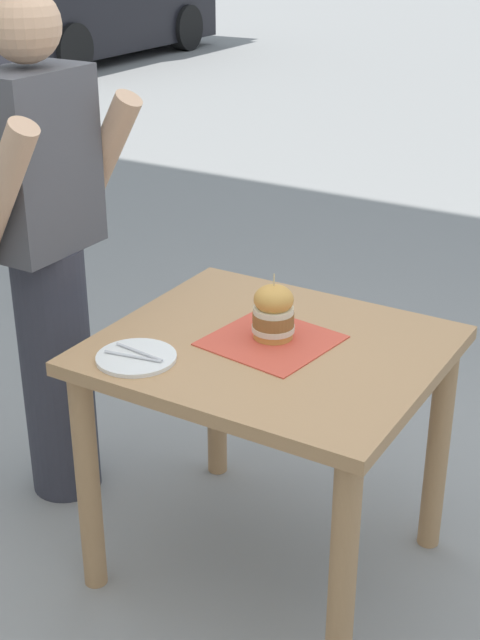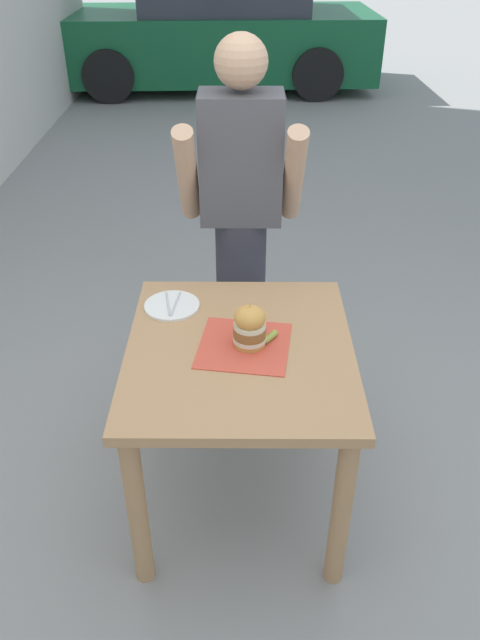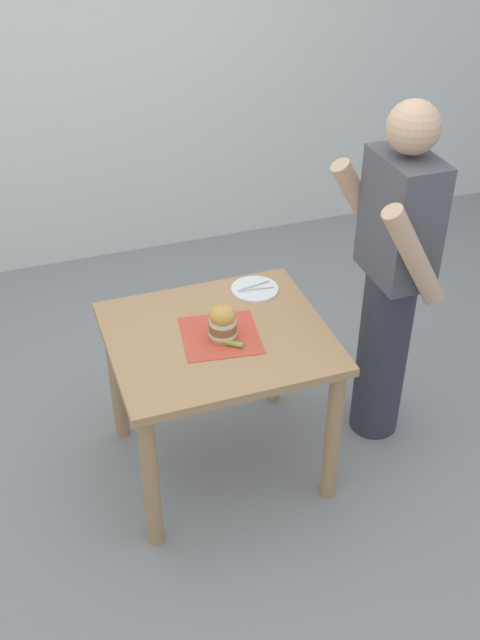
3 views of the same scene
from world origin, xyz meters
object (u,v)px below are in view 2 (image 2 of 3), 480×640
patio_table (240,377)px  diner_across_table (240,222)px  parked_car_near_curb (216,29)px  side_plate_with_forks (172,306)px  sandwich (250,326)px  pickle_spear (270,337)px

patio_table → diner_across_table: diner_across_table is taller
parked_car_near_curb → side_plate_with_forks: bearing=-89.3°
patio_table → sandwich: bearing=17.9°
sandwich → pickle_spear: (0.07, 0.03, -0.07)m
sandwich → diner_across_table: 0.81m
patio_table → side_plate_with_forks: side_plate_with_forks is taller
side_plate_with_forks → parked_car_near_curb: (-0.09, 6.90, -0.05)m
sandwich → parked_car_near_curb: (-0.39, 7.15, -0.13)m
sandwich → pickle_spear: 0.10m
pickle_spear → side_plate_with_forks: size_ratio=0.33×
patio_table → side_plate_with_forks: size_ratio=4.23×
patio_table → sandwich: sandwich is taller
patio_table → side_plate_with_forks: bearing=135.6°
pickle_spear → side_plate_with_forks: bearing=149.2°
diner_across_table → parked_car_near_curb: bearing=93.2°
pickle_spear → parked_car_near_curb: parked_car_near_curb is taller
patio_table → diner_across_table: (-0.00, 0.82, 0.26)m
patio_table → parked_car_near_curb: parked_car_near_curb is taller
sandwich → parked_car_near_curb: 7.17m
patio_table → parked_car_near_curb: bearing=92.9°
sandwich → pickle_spear: sandwich is taller
parked_car_near_curb → sandwich: bearing=-86.8°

